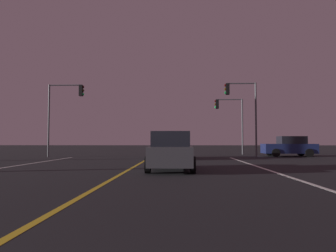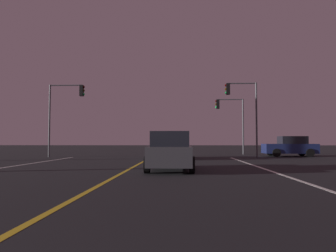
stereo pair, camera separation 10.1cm
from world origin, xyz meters
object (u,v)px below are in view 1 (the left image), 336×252
(car_lead_same_lane, at_px, (171,152))
(car_ahead_far, at_px, (175,147))
(traffic_light_near_right, at_px, (242,103))
(car_crossing_side, at_px, (289,147))
(traffic_light_near_left, at_px, (65,104))
(traffic_light_far_right, at_px, (229,113))

(car_lead_same_lane, distance_m, car_ahead_far, 9.34)
(traffic_light_near_right, bearing_deg, car_crossing_side, -157.28)
(car_lead_same_lane, relative_size, traffic_light_near_right, 0.72)
(car_ahead_far, bearing_deg, traffic_light_near_right, -68.56)
(car_lead_same_lane, height_order, traffic_light_near_right, traffic_light_near_right)
(car_lead_same_lane, xyz_separation_m, car_ahead_far, (0.06, 9.34, 0.00))
(car_crossing_side, height_order, traffic_light_near_left, traffic_light_near_left)
(car_lead_same_lane, height_order, traffic_light_far_right, traffic_light_far_right)
(car_ahead_far, distance_m, traffic_light_near_right, 6.68)
(car_crossing_side, relative_size, traffic_light_far_right, 0.80)
(traffic_light_far_right, bearing_deg, car_ahead_far, 55.89)
(car_crossing_side, distance_m, car_ahead_far, 10.36)
(traffic_light_near_left, bearing_deg, car_crossing_side, 5.56)
(car_ahead_far, bearing_deg, car_crossing_side, -67.98)
(car_lead_same_lane, relative_size, car_ahead_far, 1.00)
(car_crossing_side, relative_size, car_ahead_far, 1.00)
(car_lead_same_lane, distance_m, traffic_light_far_right, 17.97)
(car_crossing_side, xyz_separation_m, traffic_light_near_left, (-18.63, -1.81, 3.53))
(traffic_light_near_left, bearing_deg, traffic_light_near_right, 0.00)
(car_crossing_side, height_order, car_ahead_far, same)
(car_crossing_side, distance_m, car_lead_same_lane, 16.38)
(car_ahead_far, distance_m, traffic_light_far_right, 9.68)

